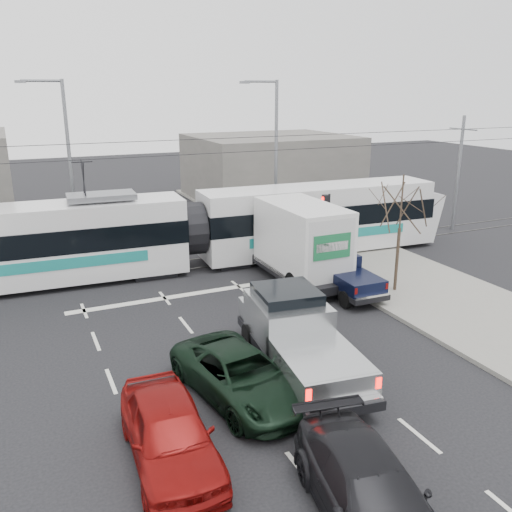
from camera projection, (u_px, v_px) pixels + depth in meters
name	position (u px, v px, depth m)	size (l,w,h in m)	color
ground	(260.00, 350.00, 18.40)	(120.00, 120.00, 0.00)	black
sidewalk_right	(462.00, 306.00, 21.94)	(6.00, 60.00, 0.15)	gray
rails	(177.00, 266.00, 27.10)	(60.00, 1.60, 0.03)	#33302D
building_right	(270.00, 167.00, 43.29)	(12.00, 10.00, 5.00)	slate
bare_tree	(401.00, 207.00, 22.46)	(2.40, 2.40, 5.00)	#47382B
traffic_signal	(326.00, 215.00, 25.81)	(0.44, 0.44, 3.60)	black
street_lamp_near	(273.00, 149.00, 31.97)	(2.38, 0.25, 9.00)	slate
street_lamp_far	(66.00, 155.00, 29.17)	(2.38, 0.25, 9.00)	slate
catenary	(173.00, 189.00, 25.96)	(60.00, 0.20, 7.00)	black
tram	(191.00, 230.00, 26.35)	(26.76, 4.00, 5.44)	silver
silver_pickup	(296.00, 333.00, 16.92)	(3.02, 6.76, 2.37)	black
box_truck	(295.00, 241.00, 24.89)	(2.53, 7.30, 3.64)	black
navy_pickup	(340.00, 271.00, 23.48)	(1.86, 4.55, 1.90)	black
green_car	(241.00, 375.00, 15.39)	(2.33, 5.06, 1.41)	black
red_car	(169.00, 432.00, 12.67)	(1.88, 4.66, 1.59)	maroon
dark_car	(371.00, 494.00, 10.83)	(2.04, 5.02, 1.46)	black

